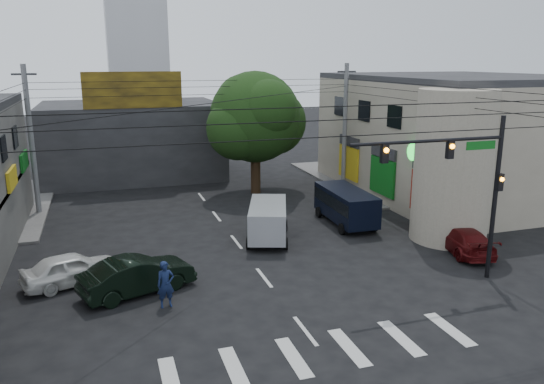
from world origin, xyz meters
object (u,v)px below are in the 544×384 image
street_tree (255,117)px  navy_van (346,207)px  utility_pole_far_left (31,141)px  dark_sedan (138,275)px  traffic_gantry (465,174)px  maroon_sedan (464,240)px  white_compact (72,269)px  silver_minivan (268,222)px  utility_pole_far_right (345,128)px  traffic_officer (166,284)px

street_tree → navy_van: 10.34m
utility_pole_far_left → dark_sedan: (5.06, -13.83, -3.82)m
traffic_gantry → maroon_sedan: traffic_gantry is taller
maroon_sedan → navy_van: size_ratio=0.90×
dark_sedan → white_compact: (-2.63, 1.78, -0.07)m
silver_minivan → navy_van: bearing=-57.5°
utility_pole_far_left → maroon_sedan: 25.55m
street_tree → maroon_sedan: size_ratio=1.84×
traffic_gantry → utility_pole_far_right: bearing=81.1°
utility_pole_far_left → navy_van: size_ratio=1.76×
white_compact → silver_minivan: silver_minivan is taller
utility_pole_far_left → traffic_officer: size_ratio=4.90×
street_tree → utility_pole_far_left: bearing=-176.1°
white_compact → traffic_officer: 4.98m
dark_sedan → maroon_sedan: 15.94m
street_tree → traffic_officer: bearing=-117.2°
white_compact → navy_van: (14.98, 4.18, 0.33)m
white_compact → utility_pole_far_right: bearing=-75.8°
street_tree → traffic_officer: street_tree is taller
maroon_sedan → traffic_gantry: bearing=60.7°
silver_minivan → navy_van: (5.18, 1.23, 0.05)m
utility_pole_far_left → silver_minivan: 15.67m
utility_pole_far_left → navy_van: 19.44m
utility_pole_far_right → silver_minivan: size_ratio=1.87×
maroon_sedan → dark_sedan: bearing=11.8°
silver_minivan → traffic_officer: silver_minivan is taller
white_compact → silver_minivan: 10.24m
utility_pole_far_left → utility_pole_far_right: size_ratio=1.00×
dark_sedan → traffic_officer: bearing=-169.7°
traffic_gantry → maroon_sedan: size_ratio=1.53×
navy_van → maroon_sedan: bearing=-148.2°
white_compact → maroon_sedan: size_ratio=0.94×
navy_van → utility_pole_far_left: bearing=67.2°
white_compact → traffic_officer: traffic_officer is taller
street_tree → white_compact: 18.41m
street_tree → navy_van: street_tree is taller
traffic_gantry → utility_pole_far_right: size_ratio=0.78×
dark_sedan → traffic_gantry: bearing=-123.0°
white_compact → navy_van: 15.56m
silver_minivan → dark_sedan: bearing=142.6°
dark_sedan → silver_minivan: size_ratio=1.01×
utility_pole_far_left → white_compact: (2.43, -12.05, -3.90)m
white_compact → dark_sedan: bearing=-142.9°
utility_pole_far_right → maroon_sedan: 14.55m
street_tree → white_compact: street_tree is taller
utility_pole_far_right → dark_sedan: utility_pole_far_right is taller
white_compact → navy_van: size_ratio=0.85×
utility_pole_far_right → navy_van: 9.35m
navy_van → traffic_officer: navy_van is taller
street_tree → traffic_gantry: street_tree is taller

